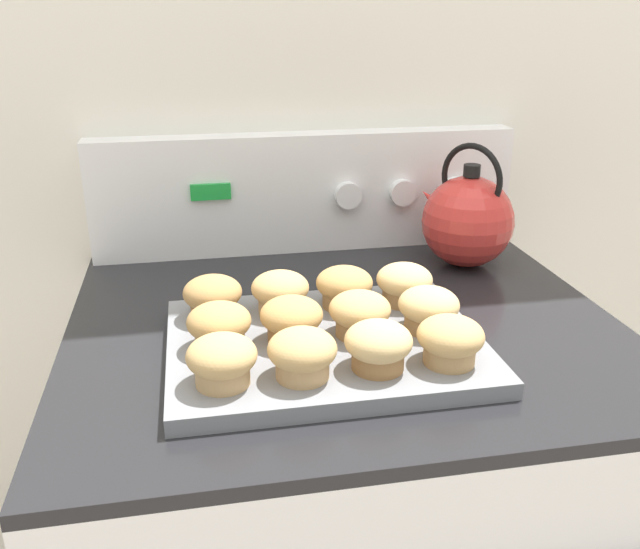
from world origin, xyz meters
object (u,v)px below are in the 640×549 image
object	(u,v)px
muffin_r0_c3	(450,340)
muffin_r1_c2	(357,314)
muffin_r0_c2	(376,346)
muffin_r1_c3	(429,309)
muffin_r0_c1	(302,354)
muffin_r0_c0	(222,360)
muffin_r1_c0	(219,326)
muffin_r2_c1	(280,292)
muffin_pan	(325,345)
muffin_r1_c1	(292,319)
muffin_r2_c3	(404,283)
muffin_r2_c0	(213,296)
muffin_r2_c2	(342,287)
tea_kettle	(467,219)

from	to	relation	value
muffin_r0_c3	muffin_r1_c2	world-z (taller)	same
muffin_r0_c2	muffin_r0_c3	world-z (taller)	same
muffin_r1_c3	muffin_r0_c1	bearing A→B (deg)	-153.55
muffin_r0_c2	muffin_r1_c3	bearing A→B (deg)	42.88
muffin_r0_c0	muffin_r1_c0	size ratio (longest dim) A/B	1.00
muffin_r0_c1	muffin_r2_c1	bearing A→B (deg)	90.28
muffin_pan	muffin_r1_c1	distance (m)	0.06
muffin_r2_c3	muffin_r0_c3	bearing A→B (deg)	-89.79
muffin_pan	muffin_r1_c0	world-z (taller)	muffin_r1_c0
muffin_r0_c2	muffin_r2_c1	size ratio (longest dim) A/B	1.00
muffin_r1_c2	muffin_r2_c0	bearing A→B (deg)	153.41
muffin_r0_c3	muffin_r2_c1	distance (m)	0.26
muffin_r1_c0	muffin_r2_c0	size ratio (longest dim) A/B	1.00
muffin_r1_c3	muffin_r2_c0	xyz separation A→B (m)	(-0.28, 0.09, 0.00)
muffin_r1_c3	muffin_r1_c0	bearing A→B (deg)	-179.95
muffin_r0_c2	muffin_r2_c2	bearing A→B (deg)	90.34
muffin_pan	muffin_r2_c3	world-z (taller)	muffin_r2_c3
muffin_r0_c3	muffin_r1_c3	size ratio (longest dim) A/B	1.00
muffin_r0_c1	muffin_r2_c3	world-z (taller)	same
muffin_r0_c0	tea_kettle	size ratio (longest dim) A/B	0.38
muffin_r2_c3	tea_kettle	size ratio (longest dim) A/B	0.38
muffin_pan	muffin_r2_c1	distance (m)	0.11
muffin_r2_c1	muffin_r2_c2	size ratio (longest dim) A/B	1.00
muffin_r1_c0	muffin_r1_c3	bearing A→B (deg)	0.05
muffin_r0_c0	muffin_r1_c1	world-z (taller)	same
muffin_r1_c0	muffin_r0_c3	bearing A→B (deg)	-18.61
muffin_r2_c3	muffin_r1_c1	bearing A→B (deg)	-153.48
muffin_r0_c0	muffin_r2_c1	size ratio (longest dim) A/B	1.00
muffin_r2_c2	muffin_r0_c2	bearing A→B (deg)	-89.66
muffin_pan	muffin_r0_c2	size ratio (longest dim) A/B	4.99
muffin_r0_c3	muffin_r0_c1	bearing A→B (deg)	-179.84
muffin_r0_c3	muffin_r1_c0	xyz separation A→B (m)	(-0.27, 0.09, 0.00)
muffin_r0_c3	muffin_r2_c0	bearing A→B (deg)	145.99
muffin_r0_c0	muffin_r2_c3	bearing A→B (deg)	33.63
muffin_r2_c1	tea_kettle	size ratio (longest dim) A/B	0.38
muffin_r0_c1	muffin_r1_c0	bearing A→B (deg)	134.65
tea_kettle	muffin_r2_c1	bearing A→B (deg)	-152.21
muffin_pan	muffin_r2_c2	xyz separation A→B (m)	(0.04, 0.09, 0.04)
muffin_r2_c0	muffin_r2_c3	world-z (taller)	same
muffin_r1_c3	muffin_r2_c0	size ratio (longest dim) A/B	1.00
muffin_r0_c2	muffin_r1_c0	size ratio (longest dim) A/B	1.00
muffin_r0_c0	muffin_r1_c0	bearing A→B (deg)	89.07
muffin_r0_c1	muffin_r1_c3	distance (m)	0.20
muffin_pan	muffin_r0_c3	size ratio (longest dim) A/B	4.99
muffin_pan	muffin_r2_c2	size ratio (longest dim) A/B	4.99
muffin_r1_c1	muffin_r2_c3	world-z (taller)	same
muffin_r1_c0	muffin_r2_c1	bearing A→B (deg)	46.18
muffin_r1_c1	muffin_r2_c2	xyz separation A→B (m)	(0.09, 0.09, 0.00)
muffin_pan	muffin_r2_c0	distance (m)	0.17
muffin_r0_c2	muffin_r2_c3	world-z (taller)	same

